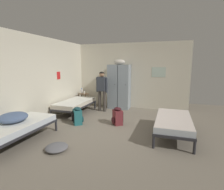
{
  "coord_description": "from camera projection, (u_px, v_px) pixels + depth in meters",
  "views": [
    {
      "loc": [
        1.65,
        -4.7,
        1.86
      ],
      "look_at": [
        0.0,
        0.27,
        0.95
      ],
      "focal_mm": 28.37,
      "sensor_mm": 36.0,
      "label": 1
    }
  ],
  "objects": [
    {
      "name": "locker_bank",
      "position": [
        119.0,
        86.0,
        7.47
      ],
      "size": [
        0.9,
        0.55,
        2.07
      ],
      "color": "#8C99A3",
      "rests_on": "ground_plane"
    },
    {
      "name": "bed_left_rear",
      "position": [
        75.0,
        103.0,
        6.78
      ],
      "size": [
        0.9,
        1.9,
        0.49
      ],
      "color": "#28282D",
      "rests_on": "ground_plane"
    },
    {
      "name": "bedding_heap",
      "position": [
        13.0,
        117.0,
        4.24
      ],
      "size": [
        0.63,
        0.7,
        0.23
      ],
      "color": "slate",
      "rests_on": "bed_left_front"
    },
    {
      "name": "person_traveler",
      "position": [
        102.0,
        88.0,
        7.0
      ],
      "size": [
        0.5,
        0.23,
        1.58
      ],
      "color": "#3D3833",
      "rests_on": "ground_plane"
    },
    {
      "name": "ground_plane",
      "position": [
        109.0,
        128.0,
        5.22
      ],
      "size": [
        8.73,
        8.73,
        0.0
      ],
      "primitive_type": "plane",
      "color": "gray"
    },
    {
      "name": "shelf_unit",
      "position": [
        83.0,
        98.0,
        7.96
      ],
      "size": [
        0.38,
        0.3,
        0.57
      ],
      "color": "brown",
      "rests_on": "ground_plane"
    },
    {
      "name": "bed_left_front",
      "position": [
        17.0,
        127.0,
        4.23
      ],
      "size": [
        0.9,
        1.9,
        0.49
      ],
      "color": "#28282D",
      "rests_on": "ground_plane"
    },
    {
      "name": "room_backdrop",
      "position": [
        89.0,
        78.0,
        6.59
      ],
      "size": [
        4.78,
        5.52,
        2.75
      ],
      "color": "beige",
      "rests_on": "ground_plane"
    },
    {
      "name": "lotion_bottle",
      "position": [
        84.0,
        92.0,
        7.85
      ],
      "size": [
        0.06,
        0.06,
        0.17
      ],
      "color": "white",
      "rests_on": "shelf_unit"
    },
    {
      "name": "clothes_pile_grey",
      "position": [
        57.0,
        147.0,
        3.87
      ],
      "size": [
        0.48,
        0.51,
        0.13
      ],
      "color": "slate",
      "rests_on": "ground_plane"
    },
    {
      "name": "backpack_maroon",
      "position": [
        117.0,
        116.0,
        5.51
      ],
      "size": [
        0.42,
        0.41,
        0.55
      ],
      "color": "maroon",
      "rests_on": "ground_plane"
    },
    {
      "name": "water_bottle",
      "position": [
        82.0,
        91.0,
        7.94
      ],
      "size": [
        0.07,
        0.07,
        0.24
      ],
      "color": "white",
      "rests_on": "shelf_unit"
    },
    {
      "name": "backpack_teal",
      "position": [
        78.0,
        116.0,
        5.54
      ],
      "size": [
        0.42,
        0.41,
        0.55
      ],
      "color": "#23666B",
      "rests_on": "ground_plane"
    },
    {
      "name": "bed_right",
      "position": [
        173.0,
        121.0,
        4.64
      ],
      "size": [
        0.9,
        1.9,
        0.49
      ],
      "color": "#28282D",
      "rests_on": "ground_plane"
    }
  ]
}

